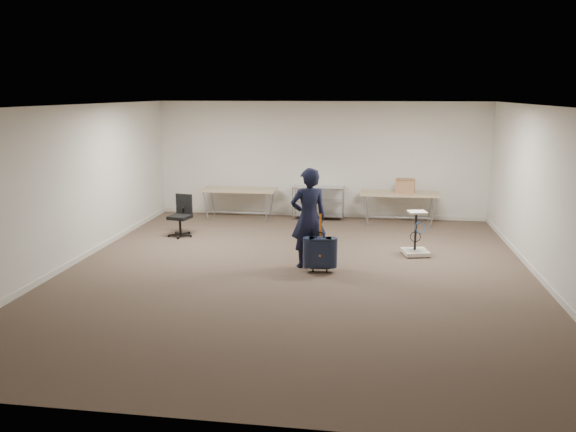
# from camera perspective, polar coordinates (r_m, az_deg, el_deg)

# --- Properties ---
(ground) EXTENTS (9.00, 9.00, 0.00)m
(ground) POSITION_cam_1_polar(r_m,az_deg,el_deg) (9.62, 0.84, -5.77)
(ground) COLOR #47382B
(ground) RESTS_ON ground
(room_shell) EXTENTS (8.00, 9.00, 9.00)m
(room_shell) POSITION_cam_1_polar(r_m,az_deg,el_deg) (10.92, 1.76, -3.27)
(room_shell) COLOR beige
(room_shell) RESTS_ON ground
(folding_table_left) EXTENTS (1.80, 0.75, 0.73)m
(folding_table_left) POSITION_cam_1_polar(r_m,az_deg,el_deg) (13.57, -5.00, 2.53)
(folding_table_left) COLOR #9E8961
(folding_table_left) RESTS_ON ground
(folding_table_right) EXTENTS (1.80, 0.75, 0.73)m
(folding_table_right) POSITION_cam_1_polar(r_m,az_deg,el_deg) (13.24, 11.25, 2.09)
(folding_table_right) COLOR #9E8961
(folding_table_right) RESTS_ON ground
(wire_shelf) EXTENTS (1.22, 0.47, 0.80)m
(wire_shelf) POSITION_cam_1_polar(r_m,az_deg,el_deg) (13.56, 3.11, 1.53)
(wire_shelf) COLOR #B8BABF
(wire_shelf) RESTS_ON ground
(person) EXTENTS (0.75, 0.63, 1.76)m
(person) POSITION_cam_1_polar(r_m,az_deg,el_deg) (9.72, 2.10, -0.21)
(person) COLOR black
(person) RESTS_ON ground
(suitcase) EXTENTS (0.39, 0.24, 1.02)m
(suitcase) POSITION_cam_1_polar(r_m,az_deg,el_deg) (9.56, 3.28, -3.74)
(suitcase) COLOR black
(suitcase) RESTS_ON ground
(office_chair) EXTENTS (0.54, 0.54, 0.88)m
(office_chair) POSITION_cam_1_polar(r_m,az_deg,el_deg) (12.18, -10.81, -0.77)
(office_chair) COLOR black
(office_chair) RESTS_ON ground
(equipment_cart) EXTENTS (0.55, 0.55, 0.84)m
(equipment_cart) POSITION_cam_1_polar(r_m,az_deg,el_deg) (10.85, 12.85, -2.75)
(equipment_cart) COLOR beige
(equipment_cart) RESTS_ON ground
(cardboard_box) EXTENTS (0.46, 0.37, 0.32)m
(cardboard_box) POSITION_cam_1_polar(r_m,az_deg,el_deg) (13.25, 11.82, 3.00)
(cardboard_box) COLOR olive
(cardboard_box) RESTS_ON folding_table_right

